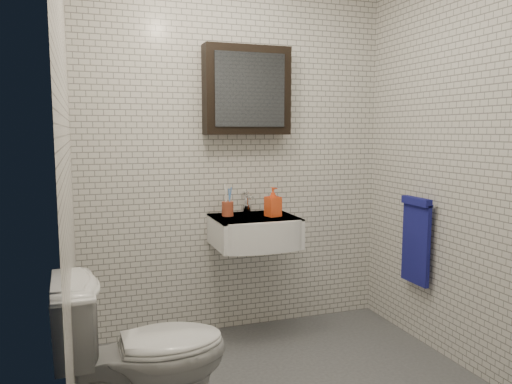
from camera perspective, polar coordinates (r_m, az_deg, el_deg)
room_shell at (r=2.59m, az=4.38°, el=7.88°), size 2.22×2.02×2.51m
washbasin at (r=3.36m, az=0.02°, el=-4.50°), size 0.55×0.50×0.20m
faucet at (r=3.51m, az=-1.04°, el=-1.32°), size 0.06×0.20×0.15m
mirror_cabinet at (r=3.48m, az=-1.05°, el=11.52°), size 0.60×0.15×0.60m
towel_rail at (r=3.49m, az=17.83°, el=-4.91°), size 0.09×0.30×0.58m
toothbrush_cup at (r=3.40m, az=-3.26°, el=-1.84°), size 0.09×0.09×0.22m
soap_bottle at (r=3.37m, az=1.96°, el=-1.14°), size 0.11×0.11×0.20m
toilet at (r=2.50m, az=-12.71°, el=-17.57°), size 0.78×0.46×0.79m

